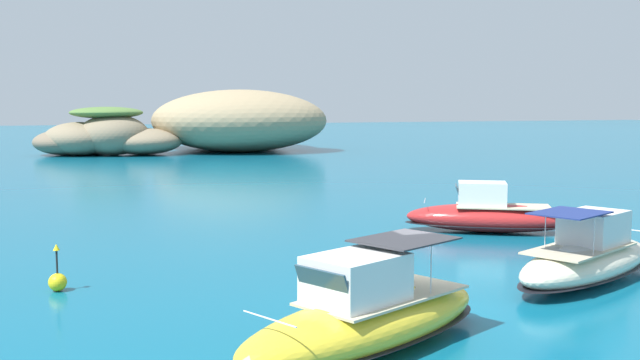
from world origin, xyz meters
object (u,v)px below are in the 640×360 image
(motorboat_red, at_px, (489,215))
(channel_buoy, at_px, (58,280))
(islet_large, at_px, (233,123))
(motorboat_yellow, at_px, (366,318))
(islet_small, at_px, (102,137))
(motorboat_cream, at_px, (588,258))

(motorboat_red, relative_size, channel_buoy, 5.24)
(islet_large, bearing_deg, motorboat_red, -93.89)
(motorboat_yellow, bearing_deg, islet_small, 90.53)
(islet_small, xyz_separation_m, channel_buoy, (-5.98, -63.64, -1.71))
(motorboat_cream, bearing_deg, islet_large, 84.79)
(islet_small, bearing_deg, islet_large, 18.72)
(islet_small, bearing_deg, motorboat_cream, -81.59)
(channel_buoy, bearing_deg, islet_large, 71.75)
(motorboat_cream, height_order, motorboat_yellow, motorboat_yellow)
(islet_small, relative_size, motorboat_red, 2.48)
(motorboat_cream, bearing_deg, motorboat_red, 75.55)
(motorboat_red, bearing_deg, motorboat_cream, -104.45)
(islet_small, relative_size, motorboat_cream, 2.40)
(motorboat_red, xyz_separation_m, motorboat_yellow, (-11.80, -12.60, 0.03))
(motorboat_red, bearing_deg, islet_large, 86.11)
(islet_large, xyz_separation_m, channel_buoy, (-22.88, -69.37, -3.02))
(motorboat_cream, relative_size, motorboat_yellow, 0.98)
(islet_small, bearing_deg, motorboat_red, -78.14)
(islet_large, relative_size, channel_buoy, 21.47)
(motorboat_yellow, xyz_separation_m, channel_buoy, (-6.65, 8.36, -0.45))
(islet_large, distance_m, motorboat_red, 65.32)
(islet_large, relative_size, motorboat_red, 4.10)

